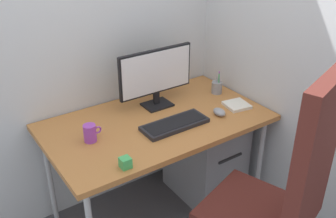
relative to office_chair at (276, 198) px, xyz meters
The scene contains 13 objects.
ground_plane 1.08m from the office_chair, 100.04° to the left, with size 8.00×8.00×0.00m, color #4C4C51.
wall_back 1.48m from the office_chair, 96.74° to the left, with size 2.98×0.04×2.80m, color silver.
wall_side_right 1.11m from the office_chair, 47.48° to the left, with size 0.04×2.40×2.80m, color silver.
desk 0.86m from the office_chair, 100.04° to the left, with size 1.36×0.78×0.75m.
office_chair is the anchor object (origin of this frame).
filing_cabinet 0.96m from the office_chair, 72.71° to the left, with size 0.40×0.52×0.63m.
monitor 1.06m from the office_chair, 92.26° to the left, with size 0.52×0.15×0.38m.
keyboard 0.73m from the office_chair, 97.94° to the left, with size 0.41×0.16×0.03m.
mouse 0.72m from the office_chair, 72.64° to the left, with size 0.07×0.10×0.04m, color gray.
pen_holder 1.03m from the office_chair, 66.27° to the left, with size 0.07×0.07×0.17m.
notebook 0.81m from the office_chair, 61.27° to the left, with size 0.15×0.15×0.02m, color silver.
coffee_mug 1.04m from the office_chair, 124.43° to the left, with size 0.11×0.07×0.10m.
desk_clamp_accessory 0.76m from the office_chair, 136.16° to the left, with size 0.05×0.05×0.06m, color #3FAD59.
Camera 1 is at (-1.12, -1.77, 1.92)m, focal length 41.51 mm.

